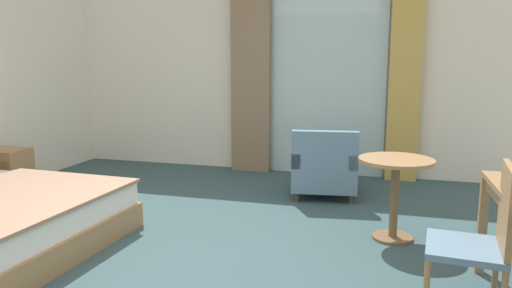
# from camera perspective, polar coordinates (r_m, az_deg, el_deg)

# --- Properties ---
(ground) EXTENTS (6.41, 7.19, 0.10)m
(ground) POSITION_cam_1_polar(r_m,az_deg,el_deg) (3.85, -9.99, -14.38)
(ground) COLOR #334C51
(wall_back) EXTENTS (6.01, 0.12, 2.81)m
(wall_back) POSITION_cam_1_polar(r_m,az_deg,el_deg) (6.67, 2.29, 8.90)
(wall_back) COLOR white
(wall_back) RESTS_ON ground
(balcony_glass_door) EXTENTS (1.56, 0.02, 2.47)m
(balcony_glass_door) POSITION_cam_1_polar(r_m,az_deg,el_deg) (6.47, 8.21, 7.28)
(balcony_glass_door) COLOR silver
(balcony_glass_door) RESTS_ON ground
(curtain_panel_left) EXTENTS (0.54, 0.10, 2.51)m
(curtain_panel_left) POSITION_cam_1_polar(r_m,az_deg,el_deg) (6.58, -0.62, 7.59)
(curtain_panel_left) COLOR #897056
(curtain_panel_left) RESTS_ON ground
(curtain_panel_right) EXTENTS (0.38, 0.10, 2.51)m
(curtain_panel_right) POSITION_cam_1_polar(r_m,az_deg,el_deg) (6.31, 17.17, 7.05)
(curtain_panel_right) COLOR tan
(curtain_panel_right) RESTS_ON ground
(nightstand) EXTENTS (0.47, 0.38, 0.54)m
(nightstand) POSITION_cam_1_polar(r_m,az_deg,el_deg) (6.15, -27.34, -2.99)
(nightstand) COLOR #9E754C
(nightstand) RESTS_ON ground
(desk_chair) EXTENTS (0.48, 0.50, 0.94)m
(desk_chair) POSITION_cam_1_polar(r_m,az_deg,el_deg) (3.16, 25.13, -9.73)
(desk_chair) COLOR slate
(desk_chair) RESTS_ON ground
(armchair_by_window) EXTENTS (0.80, 0.84, 0.78)m
(armchair_by_window) POSITION_cam_1_polar(r_m,az_deg,el_deg) (5.49, 8.07, -2.86)
(armchair_by_window) COLOR slate
(armchair_by_window) RESTS_ON ground
(round_cafe_table) EXTENTS (0.63, 0.63, 0.71)m
(round_cafe_table) POSITION_cam_1_polar(r_m,az_deg,el_deg) (4.26, 16.11, -4.14)
(round_cafe_table) COLOR #9E754C
(round_cafe_table) RESTS_ON ground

